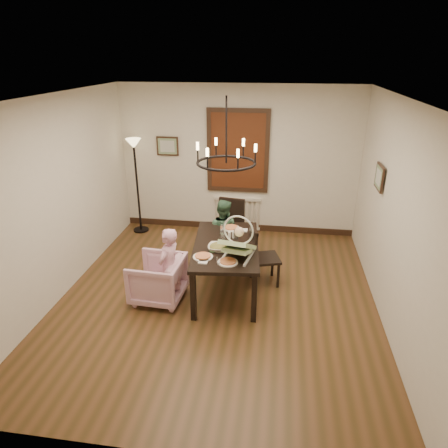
% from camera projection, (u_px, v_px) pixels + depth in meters
% --- Properties ---
extents(room_shell, '(4.51, 5.00, 2.81)m').
position_uv_depth(room_shell, '(221.00, 199.00, 5.59)').
color(room_shell, brown).
rests_on(room_shell, ground).
extents(dining_table, '(1.07, 1.71, 0.76)m').
position_uv_depth(dining_table, '(226.00, 249.00, 5.75)').
color(dining_table, black).
rests_on(dining_table, room_shell).
extents(chair_far, '(0.52, 0.52, 1.03)m').
position_uv_depth(chair_far, '(228.00, 230.00, 6.77)').
color(chair_far, black).
rests_on(chair_far, room_shell).
extents(chair_right, '(0.52, 0.52, 0.95)m').
position_uv_depth(chair_right, '(265.00, 255.00, 6.02)').
color(chair_right, black).
rests_on(chair_right, room_shell).
extents(armchair, '(0.76, 0.74, 0.65)m').
position_uv_depth(armchair, '(158.00, 279.00, 5.67)').
color(armchair, '#D09FB4').
rests_on(armchair, room_shell).
extents(elderly_woman, '(0.32, 0.40, 0.96)m').
position_uv_depth(elderly_woman, '(169.00, 274.00, 5.48)').
color(elderly_woman, '#E19FB9').
rests_on(elderly_woman, room_shell).
extents(seated_man, '(0.53, 0.45, 0.94)m').
position_uv_depth(seated_man, '(223.00, 238.00, 6.59)').
color(seated_man, '#385E45').
rests_on(seated_man, room_shell).
extents(baby_bouncer, '(0.54, 0.68, 0.40)m').
position_uv_depth(baby_bouncer, '(238.00, 243.00, 5.28)').
color(baby_bouncer, '#B7DA97').
rests_on(baby_bouncer, dining_table).
extents(salad_bowl, '(0.33, 0.33, 0.08)m').
position_uv_depth(salad_bowl, '(218.00, 247.00, 5.54)').
color(salad_bowl, white).
rests_on(salad_bowl, dining_table).
extents(pizza_platter, '(0.30, 0.30, 0.04)m').
position_uv_depth(pizza_platter, '(219.00, 246.00, 5.60)').
color(pizza_platter, tan).
rests_on(pizza_platter, dining_table).
extents(drinking_glass, '(0.08, 0.08, 0.15)m').
position_uv_depth(drinking_glass, '(223.00, 235.00, 5.80)').
color(drinking_glass, silver).
rests_on(drinking_glass, dining_table).
extents(window_blinds, '(1.00, 0.03, 1.40)m').
position_uv_depth(window_blinds, '(238.00, 151.00, 7.42)').
color(window_blinds, '#552711').
rests_on(window_blinds, room_shell).
extents(radiator, '(0.92, 0.12, 0.62)m').
position_uv_depth(radiator, '(237.00, 213.00, 7.93)').
color(radiator, silver).
rests_on(radiator, room_shell).
extents(picture_back, '(0.42, 0.03, 0.36)m').
position_uv_depth(picture_back, '(168.00, 146.00, 7.59)').
color(picture_back, black).
rests_on(picture_back, room_shell).
extents(picture_right, '(0.03, 0.42, 0.36)m').
position_uv_depth(picture_right, '(379.00, 177.00, 5.69)').
color(picture_right, black).
rests_on(picture_right, room_shell).
extents(floor_lamp, '(0.30, 0.30, 1.80)m').
position_uv_depth(floor_lamp, '(137.00, 188.00, 7.66)').
color(floor_lamp, black).
rests_on(floor_lamp, room_shell).
extents(chandelier, '(0.80, 0.80, 0.04)m').
position_uv_depth(chandelier, '(226.00, 163.00, 5.25)').
color(chandelier, black).
rests_on(chandelier, room_shell).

